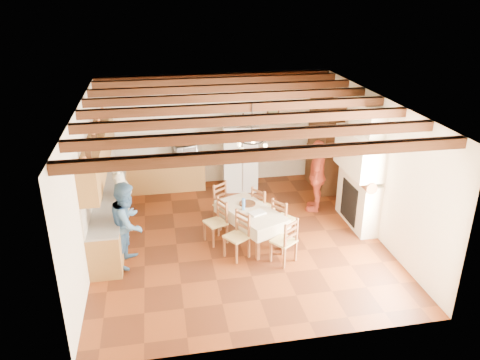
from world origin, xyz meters
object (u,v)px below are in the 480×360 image
at_px(chair_right_near, 284,218).
at_px(person_man, 122,197).
at_px(chair_left_near, 236,236).
at_px(hutch, 325,145).
at_px(chair_left_far, 216,222).
at_px(chair_end_far, 225,204).
at_px(refrigerator, 240,157).
at_px(person_woman_blue, 128,223).
at_px(chair_right_far, 263,206).
at_px(chair_end_near, 284,240).
at_px(microwave, 185,150).
at_px(person_woman_red, 317,176).
at_px(dining_table, 251,213).

distance_m(chair_right_near, person_man, 3.50).
bearing_deg(chair_left_near, hutch, 103.64).
relative_size(chair_left_far, chair_end_far, 1.00).
height_order(refrigerator, person_woman_blue, refrigerator).
xyz_separation_m(hutch, chair_right_far, (-2.08, -1.85, -0.71)).
distance_m(chair_end_near, person_man, 3.59).
bearing_deg(person_man, hutch, -63.66).
height_order(refrigerator, chair_end_near, refrigerator).
bearing_deg(refrigerator, microwave, 176.61).
bearing_deg(chair_right_near, chair_end_near, 128.43).
bearing_deg(chair_end_near, person_man, -63.99).
distance_m(chair_right_far, person_woman_blue, 3.10).
xyz_separation_m(chair_left_far, person_woman_red, (2.60, 1.11, 0.41)).
distance_m(refrigerator, chair_left_near, 3.50).
height_order(dining_table, chair_end_near, chair_end_near).
xyz_separation_m(person_woman_blue, microwave, (1.38, 3.44, 0.21)).
distance_m(chair_right_far, microwave, 2.96).
xyz_separation_m(refrigerator, chair_right_near, (0.42, -2.84, -0.41)).
height_order(chair_left_near, chair_end_far, same).
bearing_deg(person_man, chair_left_far, -101.74).
distance_m(chair_left_near, chair_end_far, 1.49).
height_order(dining_table, chair_right_near, chair_right_near).
height_order(chair_end_far, person_woman_red, person_woman_red).
xyz_separation_m(chair_right_near, person_woman_blue, (-3.22, -0.34, 0.37)).
xyz_separation_m(hutch, person_woman_red, (-0.64, -1.27, -0.30)).
xyz_separation_m(person_woman_blue, person_woman_red, (4.37, 1.56, 0.03)).
height_order(dining_table, microwave, microwave).
bearing_deg(microwave, refrigerator, -27.14).
xyz_separation_m(chair_right_near, microwave, (-1.84, 3.11, 0.58)).
bearing_deg(microwave, person_woman_red, -48.77).
bearing_deg(person_woman_red, dining_table, -32.87).
xyz_separation_m(dining_table, person_woman_red, (1.85, 1.16, 0.25)).
height_order(chair_left_near, chair_end_near, same).
xyz_separation_m(chair_right_far, chair_end_near, (0.06, -1.54, 0.00)).
relative_size(chair_left_far, chair_right_far, 1.00).
relative_size(chair_end_near, person_woman_blue, 0.56).
relative_size(refrigerator, chair_left_far, 1.85).
distance_m(refrigerator, chair_end_far, 2.08).
xyz_separation_m(chair_left_near, chair_end_near, (0.88, -0.33, 0.00)).
bearing_deg(person_man, chair_left_near, -113.17).
distance_m(dining_table, person_woman_red, 2.20).
bearing_deg(chair_end_near, microwave, -103.63).
relative_size(hutch, person_woman_blue, 1.40).
relative_size(dining_table, person_woman_red, 1.03).
bearing_deg(refrigerator, chair_left_near, -94.67).
bearing_deg(microwave, hutch, -26.21).
distance_m(chair_end_near, microwave, 4.34).
bearing_deg(microwave, chair_left_far, -99.29).
bearing_deg(chair_right_near, chair_left_near, 80.25).
bearing_deg(refrigerator, chair_right_near, -74.50).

